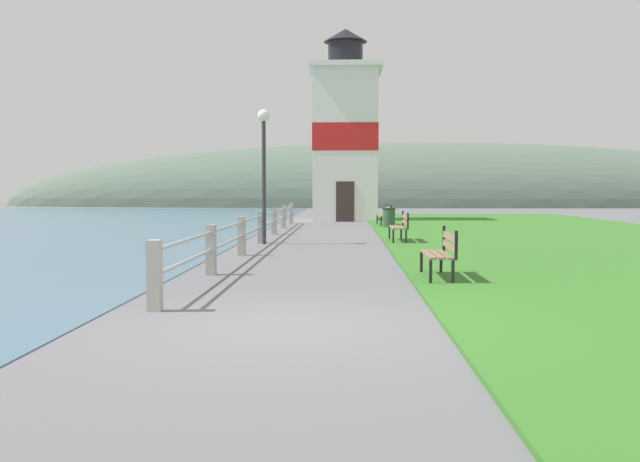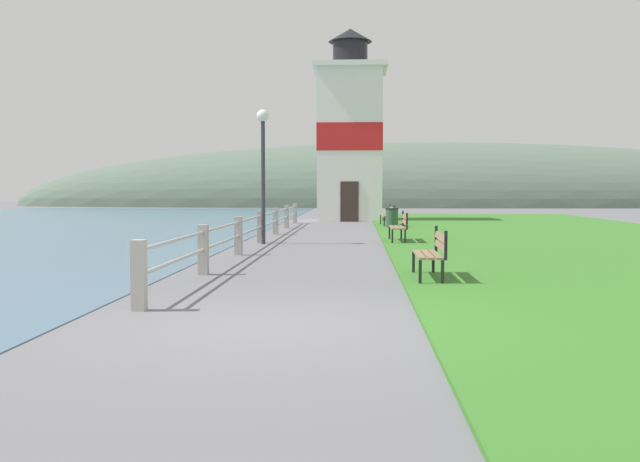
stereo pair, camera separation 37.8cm
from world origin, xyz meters
TOP-DOWN VIEW (x-y plane):
  - ground_plane at (0.00, 0.00)m, footprint 160.00×160.00m
  - grass_verge at (7.90, 14.73)m, footprint 12.00×44.20m
  - seawall_railing at (-1.80, 13.02)m, footprint 0.18×24.23m
  - park_bench_near at (2.46, 4.31)m, footprint 0.49×1.63m
  - park_bench_midway at (2.42, 13.21)m, footprint 0.48×1.84m
  - park_bench_far at (2.50, 22.74)m, footprint 0.56×2.00m
  - lighthouse at (0.74, 28.59)m, footprint 3.73×3.73m
  - trash_bin at (2.55, 21.02)m, footprint 0.54×0.54m
  - lamp_post at (-1.65, 12.57)m, footprint 0.36×0.36m
  - distant_hillside at (8.00, 59.47)m, footprint 80.00×16.00m

SIDE VIEW (x-z plane):
  - ground_plane at x=0.00m, z-range 0.00..0.00m
  - distant_hillside at x=8.00m, z-range -6.00..6.00m
  - grass_verge at x=7.90m, z-range 0.00..0.06m
  - trash_bin at x=2.55m, z-range 0.00..0.84m
  - park_bench_near at x=2.46m, z-range 0.07..1.01m
  - park_bench_midway at x=2.42m, z-range 0.07..1.01m
  - park_bench_far at x=2.50m, z-range 0.07..1.01m
  - seawall_railing at x=-1.80m, z-range 0.07..1.03m
  - lamp_post at x=-1.65m, z-range 0.76..4.72m
  - lighthouse at x=0.74m, z-range -0.54..9.27m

